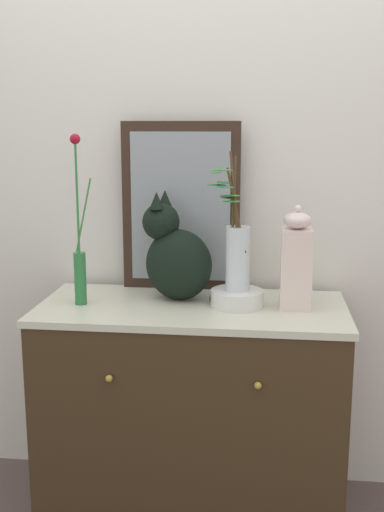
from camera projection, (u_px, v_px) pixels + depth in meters
name	position (u px, v px, depth m)	size (l,w,h in m)	color
ground_plane	(192.00, 511.00, 2.42)	(6.00, 6.00, 0.00)	brown
wall_back	(202.00, 166.00, 2.48)	(4.40, 0.08, 2.60)	silver
sideboard	(192.00, 412.00, 2.34)	(1.10, 0.53, 0.83)	#3A2817
mirror_leaning	(181.00, 207.00, 2.42)	(0.46, 0.03, 0.65)	#332119
cat_sitting	(176.00, 256.00, 2.30)	(0.45, 0.24, 0.40)	black
vase_slim_green	(80.00, 258.00, 2.23)	(0.07, 0.04, 0.60)	#2A7339
bowl_porcelain	(237.00, 298.00, 2.24)	(0.19, 0.19, 0.06)	silver
vase_glass_clear	(237.00, 252.00, 2.20)	(0.15, 0.14, 0.49)	silver
jar_lidded_porcelain	(296.00, 262.00, 2.19)	(0.11, 0.11, 0.36)	beige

